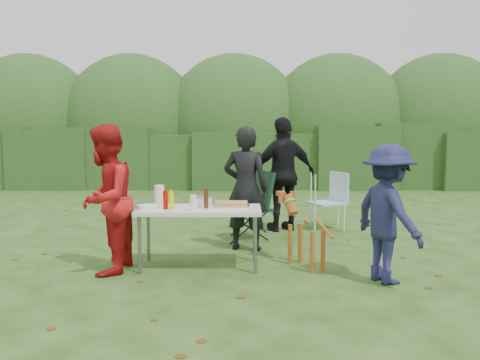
{
  "coord_description": "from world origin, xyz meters",
  "views": [
    {
      "loc": [
        0.25,
        -6.34,
        1.73
      ],
      "look_at": [
        0.22,
        0.57,
        1.0
      ],
      "focal_mm": 38.0,
      "sensor_mm": 36.0,
      "label": 1
    }
  ],
  "objects_px": {
    "lawn_chair": "(327,200)",
    "person_black_puffy": "(284,174)",
    "folding_table": "(199,212)",
    "dog": "(306,233)",
    "camping_chair": "(249,205)",
    "beer_bottle": "(206,198)",
    "person_red_jacket": "(105,199)",
    "child": "(388,214)",
    "ketchup_bottle": "(165,200)",
    "person_cook": "(246,188)",
    "paper_towel_roll": "(159,196)",
    "mustard_bottle": "(171,202)"
  },
  "relations": [
    {
      "from": "lawn_chair",
      "to": "mustard_bottle",
      "type": "height_order",
      "value": "lawn_chair"
    },
    {
      "from": "child",
      "to": "mustard_bottle",
      "type": "relative_size",
      "value": 7.68
    },
    {
      "from": "person_cook",
      "to": "child",
      "type": "distance_m",
      "value": 2.17
    },
    {
      "from": "person_cook",
      "to": "person_red_jacket",
      "type": "relative_size",
      "value": 0.99
    },
    {
      "from": "beer_bottle",
      "to": "paper_towel_roll",
      "type": "xyz_separation_m",
      "value": [
        -0.59,
        0.17,
        0.01
      ]
    },
    {
      "from": "folding_table",
      "to": "beer_bottle",
      "type": "distance_m",
      "value": 0.2
    },
    {
      "from": "person_cook",
      "to": "beer_bottle",
      "type": "distance_m",
      "value": 1.06
    },
    {
      "from": "person_black_puffy",
      "to": "paper_towel_roll",
      "type": "relative_size",
      "value": 7.26
    },
    {
      "from": "beer_bottle",
      "to": "dog",
      "type": "bearing_deg",
      "value": 0.41
    },
    {
      "from": "lawn_chair",
      "to": "camping_chair",
      "type": "bearing_deg",
      "value": 4.04
    },
    {
      "from": "lawn_chair",
      "to": "mustard_bottle",
      "type": "relative_size",
      "value": 4.84
    },
    {
      "from": "person_black_puffy",
      "to": "ketchup_bottle",
      "type": "relative_size",
      "value": 8.58
    },
    {
      "from": "person_cook",
      "to": "dog",
      "type": "bearing_deg",
      "value": 140.76
    },
    {
      "from": "person_cook",
      "to": "lawn_chair",
      "type": "bearing_deg",
      "value": -120.74
    },
    {
      "from": "child",
      "to": "lawn_chair",
      "type": "relative_size",
      "value": 1.59
    },
    {
      "from": "dog",
      "to": "mustard_bottle",
      "type": "height_order",
      "value": "mustard_bottle"
    },
    {
      "from": "child",
      "to": "mustard_bottle",
      "type": "height_order",
      "value": "child"
    },
    {
      "from": "dog",
      "to": "camping_chair",
      "type": "height_order",
      "value": "camping_chair"
    },
    {
      "from": "lawn_chair",
      "to": "paper_towel_roll",
      "type": "relative_size",
      "value": 3.72
    },
    {
      "from": "camping_chair",
      "to": "paper_towel_roll",
      "type": "xyz_separation_m",
      "value": [
        -1.13,
        -1.47,
        0.34
      ]
    },
    {
      "from": "beer_bottle",
      "to": "camping_chair",
      "type": "bearing_deg",
      "value": 71.72
    },
    {
      "from": "folding_table",
      "to": "dog",
      "type": "relative_size",
      "value": 1.63
    },
    {
      "from": "child",
      "to": "beer_bottle",
      "type": "xyz_separation_m",
      "value": [
        -2.05,
        0.56,
        0.09
      ]
    },
    {
      "from": "dog",
      "to": "camping_chair",
      "type": "bearing_deg",
      "value": -6.5
    },
    {
      "from": "camping_chair",
      "to": "person_red_jacket",
      "type": "bearing_deg",
      "value": 21.95
    },
    {
      "from": "camping_chair",
      "to": "ketchup_bottle",
      "type": "height_order",
      "value": "camping_chair"
    },
    {
      "from": "dog",
      "to": "folding_table",
      "type": "bearing_deg",
      "value": 60.06
    },
    {
      "from": "dog",
      "to": "beer_bottle",
      "type": "relative_size",
      "value": 3.83
    },
    {
      "from": "dog",
      "to": "ketchup_bottle",
      "type": "distance_m",
      "value": 1.76
    },
    {
      "from": "lawn_chair",
      "to": "person_black_puffy",
      "type": "bearing_deg",
      "value": -15.2
    },
    {
      "from": "child",
      "to": "beer_bottle",
      "type": "distance_m",
      "value": 2.13
    },
    {
      "from": "mustard_bottle",
      "to": "child",
      "type": "bearing_deg",
      "value": -10.01
    },
    {
      "from": "ketchup_bottle",
      "to": "dog",
      "type": "bearing_deg",
      "value": 1.95
    },
    {
      "from": "child",
      "to": "dog",
      "type": "bearing_deg",
      "value": 32.14
    },
    {
      "from": "folding_table",
      "to": "person_red_jacket",
      "type": "xyz_separation_m",
      "value": [
        -1.08,
        -0.23,
        0.19
      ]
    },
    {
      "from": "lawn_chair",
      "to": "beer_bottle",
      "type": "bearing_deg",
      "value": 25.94
    },
    {
      "from": "child",
      "to": "mustard_bottle",
      "type": "distance_m",
      "value": 2.49
    },
    {
      "from": "child",
      "to": "dog",
      "type": "relative_size",
      "value": 1.67
    },
    {
      "from": "person_cook",
      "to": "beer_bottle",
      "type": "bearing_deg",
      "value": 75.04
    },
    {
      "from": "folding_table",
      "to": "paper_towel_roll",
      "type": "distance_m",
      "value": 0.56
    },
    {
      "from": "folding_table",
      "to": "beer_bottle",
      "type": "xyz_separation_m",
      "value": [
        0.09,
        -0.03,
        0.17
      ]
    },
    {
      "from": "dog",
      "to": "beer_bottle",
      "type": "bearing_deg",
      "value": 61.23
    },
    {
      "from": "person_black_puffy",
      "to": "camping_chair",
      "type": "relative_size",
      "value": 1.79
    },
    {
      "from": "dog",
      "to": "person_red_jacket",
      "type": "bearing_deg",
      "value": 65.91
    },
    {
      "from": "paper_towel_roll",
      "to": "folding_table",
      "type": "bearing_deg",
      "value": -15.66
    },
    {
      "from": "person_cook",
      "to": "child",
      "type": "height_order",
      "value": "person_cook"
    },
    {
      "from": "child",
      "to": "lawn_chair",
      "type": "bearing_deg",
      "value": -20.05
    },
    {
      "from": "folding_table",
      "to": "person_cook",
      "type": "height_order",
      "value": "person_cook"
    },
    {
      "from": "person_red_jacket",
      "to": "dog",
      "type": "xyz_separation_m",
      "value": [
        2.39,
        0.21,
        -0.44
      ]
    },
    {
      "from": "person_cook",
      "to": "child",
      "type": "relative_size",
      "value": 1.13
    }
  ]
}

